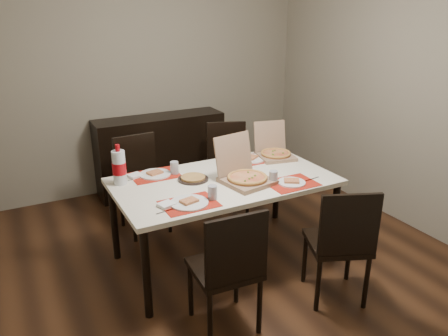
{
  "coord_description": "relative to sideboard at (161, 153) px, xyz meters",
  "views": [
    {
      "loc": [
        -1.62,
        -2.92,
        2.11
      ],
      "look_at": [
        -0.06,
        0.05,
        0.85
      ],
      "focal_mm": 35.0,
      "sensor_mm": 36.0,
      "label": 1
    }
  ],
  "objects": [
    {
      "name": "ground",
      "position": [
        0.0,
        -1.78,
        -0.46
      ],
      "size": [
        3.8,
        4.0,
        0.02
      ],
      "primitive_type": "cube",
      "color": "#3F2413",
      "rests_on": "ground"
    },
    {
      "name": "room_walls",
      "position": [
        0.0,
        -1.35,
        1.28
      ],
      "size": [
        3.84,
        4.02,
        2.62
      ],
      "color": "gray",
      "rests_on": "ground"
    },
    {
      "name": "sideboard",
      "position": [
        0.0,
        0.0,
        0.0
      ],
      "size": [
        1.5,
        0.4,
        0.9
      ],
      "primitive_type": "cube",
      "color": "black",
      "rests_on": "ground"
    },
    {
      "name": "dining_table",
      "position": [
        -0.06,
        -1.73,
        0.23
      ],
      "size": [
        1.8,
        1.0,
        0.75
      ],
      "color": "#ECE2C6",
      "rests_on": "ground"
    },
    {
      "name": "chair_near_left",
      "position": [
        -0.46,
        -2.56,
        0.06
      ],
      "size": [
        0.44,
        0.44,
        0.93
      ],
      "color": "black",
      "rests_on": "ground"
    },
    {
      "name": "chair_near_right",
      "position": [
        0.42,
        -2.65,
        0.06
      ],
      "size": [
        0.55,
        0.55,
        0.93
      ],
      "color": "black",
      "rests_on": "ground"
    },
    {
      "name": "chair_far_left",
      "position": [
        -0.5,
        -0.83,
        0.06
      ],
      "size": [
        0.44,
        0.44,
        0.93
      ],
      "color": "black",
      "rests_on": "ground"
    },
    {
      "name": "chair_far_right",
      "position": [
        0.48,
        -0.8,
        0.06
      ],
      "size": [
        0.54,
        0.54,
        0.93
      ],
      "color": "black",
      "rests_on": "ground"
    },
    {
      "name": "setting_near_left",
      "position": [
        -0.48,
        -2.03,
        0.32
      ],
      "size": [
        0.49,
        0.3,
        0.11
      ],
      "color": "#B1190B",
      "rests_on": "dining_table"
    },
    {
      "name": "setting_near_right",
      "position": [
        0.35,
        -2.05,
        0.32
      ],
      "size": [
        0.49,
        0.3,
        0.11
      ],
      "color": "#B1190B",
      "rests_on": "dining_table"
    },
    {
      "name": "setting_far_left",
      "position": [
        -0.51,
        -1.39,
        0.32
      ],
      "size": [
        0.44,
        0.3,
        0.11
      ],
      "color": "#B1190B",
      "rests_on": "dining_table"
    },
    {
      "name": "setting_far_right",
      "position": [
        0.34,
        -1.42,
        0.32
      ],
      "size": [
        0.48,
        0.3,
        0.11
      ],
      "color": "#B1190B",
      "rests_on": "dining_table"
    },
    {
      "name": "napkin_loose",
      "position": [
        0.08,
        -1.84,
        0.31
      ],
      "size": [
        0.14,
        0.13,
        0.02
      ],
      "primitive_type": "cube",
      "rotation": [
        0.0,
        0.0,
        0.21
      ],
      "color": "white",
      "rests_on": "dining_table"
    },
    {
      "name": "pizza_box_center",
      "position": [
        0.06,
        -1.86,
        0.36
      ],
      "size": [
        0.43,
        0.46,
        0.37
      ],
      "color": "#88684E",
      "rests_on": "dining_table"
    },
    {
      "name": "pizza_box_right",
      "position": [
        0.63,
        -1.45,
        0.35
      ],
      "size": [
        0.37,
        0.4,
        0.32
      ],
      "color": "#88684E",
      "rests_on": "dining_table"
    },
    {
      "name": "faina_plate",
      "position": [
        -0.29,
        -1.62,
        0.31
      ],
      "size": [
        0.25,
        0.25,
        0.03
      ],
      "color": "black",
      "rests_on": "dining_table"
    },
    {
      "name": "dip_bowl",
      "position": [
        0.09,
        -1.6,
        0.31
      ],
      "size": [
        0.14,
        0.14,
        0.03
      ],
      "primitive_type": "imported",
      "rotation": [
        0.0,
        0.0,
        0.28
      ],
      "color": "white",
      "rests_on": "dining_table"
    },
    {
      "name": "soda_bottle",
      "position": [
        -0.84,
        -1.42,
        0.44
      ],
      "size": [
        0.11,
        0.11,
        0.33
      ],
      "color": "silver",
      "rests_on": "dining_table"
    }
  ]
}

